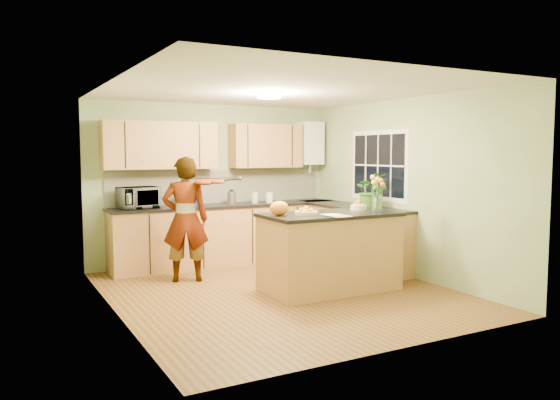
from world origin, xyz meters
name	(u,v)px	position (x,y,z in m)	size (l,w,h in m)	color
floor	(280,292)	(0.00, 0.00, 0.00)	(4.50, 4.50, 0.00)	brown
ceiling	(280,90)	(0.00, 0.00, 2.50)	(4.00, 4.50, 0.02)	silver
wall_back	(213,184)	(0.00, 2.25, 1.25)	(4.00, 0.02, 2.50)	gray
wall_front	(403,209)	(0.00, -2.25, 1.25)	(4.00, 0.02, 2.50)	gray
wall_left	(114,199)	(-2.00, 0.00, 1.25)	(0.02, 4.50, 2.50)	gray
wall_right	(405,188)	(2.00, 0.00, 1.25)	(0.02, 4.50, 2.50)	gray
back_counter	(227,234)	(0.10, 1.95, 0.47)	(3.64, 0.62, 0.94)	#AD7945
right_counter	(352,236)	(1.70, 0.85, 0.47)	(0.62, 2.24, 0.94)	#AD7945
splashback	(220,187)	(0.10, 2.23, 1.20)	(3.60, 0.02, 0.52)	white
upper_cabinets	(206,146)	(-0.18, 2.08, 1.85)	(3.20, 0.34, 0.70)	#AD7945
boiler	(310,144)	(1.70, 2.09, 1.90)	(0.40, 0.30, 0.86)	white
window_right	(378,165)	(1.99, 0.60, 1.55)	(0.01, 1.30, 1.05)	white
light_switch	(129,199)	(-1.99, -0.60, 1.30)	(0.02, 0.09, 0.09)	white
ceiling_lamp	(269,96)	(0.00, 0.30, 2.46)	(0.30, 0.30, 0.07)	#FFEABF
peninsula_island	(330,252)	(0.60, -0.20, 0.49)	(1.72, 0.88, 0.99)	#AD7945
fruit_dish	(306,211)	(0.25, -0.20, 1.03)	(0.28, 0.28, 0.10)	beige
orange_bowl	(359,206)	(1.15, -0.05, 1.04)	(0.21, 0.21, 0.12)	beige
flower_vase	(378,186)	(1.20, -0.38, 1.32)	(0.27, 0.27, 0.51)	silver
orange_bag	(279,208)	(-0.10, -0.15, 1.07)	(0.24, 0.20, 0.18)	orange
papers	(337,215)	(0.50, -0.50, 0.99)	(0.24, 0.32, 0.01)	white
violinist	(185,219)	(-0.84, 1.13, 0.85)	(0.62, 0.40, 1.69)	#D8A084
violin	(205,182)	(-0.64, 0.91, 1.35)	(0.65, 0.26, 0.13)	#4B1104
microwave	(139,198)	(-1.26, 1.96, 1.09)	(0.56, 0.38, 0.31)	white
blue_box	(190,198)	(-0.50, 1.95, 1.05)	(0.29, 0.21, 0.23)	navy
kettle	(232,197)	(0.18, 1.93, 1.05)	(0.14, 0.14, 0.27)	#ACACB1
jar_cream	(255,197)	(0.60, 1.99, 1.02)	(0.11, 0.11, 0.16)	beige
jar_white	(270,197)	(0.82, 1.88, 1.02)	(0.11, 0.11, 0.16)	white
potted_plant	(370,190)	(1.70, 0.40, 1.20)	(0.47, 0.40, 0.52)	#377025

